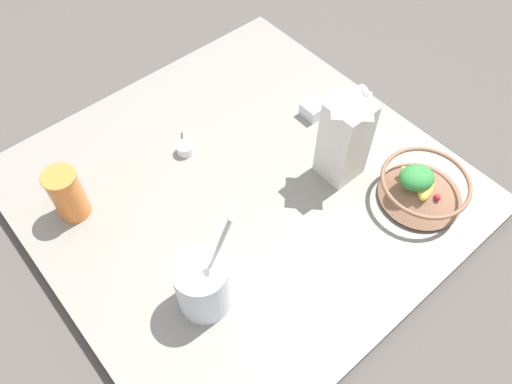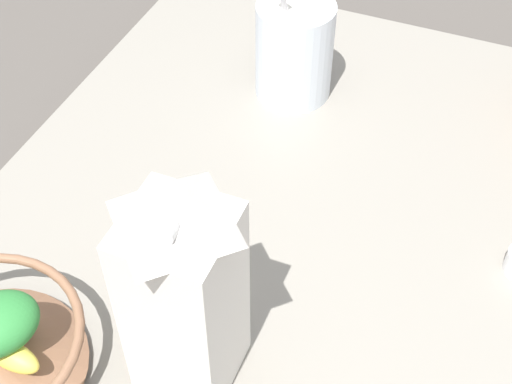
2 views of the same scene
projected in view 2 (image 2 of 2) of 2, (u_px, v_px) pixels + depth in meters
name	position (u px, v px, depth m)	size (l,w,h in m)	color
ground_plane	(363.00, 269.00, 0.84)	(6.00, 6.00, 0.00)	#4C4742
countertop	(365.00, 260.00, 0.82)	(0.93, 0.93, 0.03)	gray
milk_carton	(183.00, 287.00, 0.61)	(0.09, 0.09, 0.27)	silver
yogurt_tub	(294.00, 45.00, 0.95)	(0.11, 0.13, 0.26)	silver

